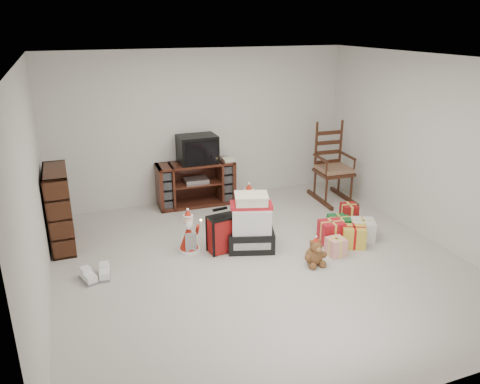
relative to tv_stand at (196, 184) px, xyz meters
name	(u,v)px	position (x,y,z in m)	size (l,w,h in m)	color
room	(262,169)	(0.20, -2.24, 0.89)	(5.01, 5.01, 2.51)	#B3AEA4
tv_stand	(196,184)	(0.00, 0.00, 0.00)	(1.28, 0.49, 0.72)	#461C14
bookshelf	(59,210)	(-2.12, -0.83, 0.16)	(0.30, 0.89, 1.09)	#3C1F10
rocking_chair	(331,173)	(2.23, -0.57, 0.11)	(0.60, 0.94, 1.38)	#3C1F10
gift_pile	(251,226)	(0.24, -1.83, -0.03)	(0.71, 0.60, 0.76)	black
red_suitcase	(223,233)	(-0.13, -1.77, -0.10)	(0.41, 0.26, 0.59)	maroon
stocking	(244,228)	(0.16, -1.80, -0.06)	(0.28, 0.12, 0.60)	#0B6615
teddy_bear	(315,254)	(0.82, -2.53, -0.21)	(0.23, 0.21, 0.35)	brown
santa_figurine	(249,209)	(0.50, -1.10, -0.11)	(0.32, 0.31, 0.66)	#B02113
mrs_claus_figurine	(189,235)	(-0.55, -1.60, -0.13)	(0.29, 0.28, 0.60)	#B02113
sneaker_pair	(97,275)	(-1.78, -1.91, -0.31)	(0.38, 0.32, 0.11)	white
gift_cluster	(345,231)	(1.57, -2.06, -0.22)	(0.80, 1.12, 0.28)	#B51420
crt_television	(198,149)	(0.05, 0.01, 0.58)	(0.62, 0.45, 0.45)	black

